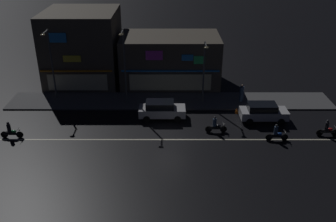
{
  "coord_description": "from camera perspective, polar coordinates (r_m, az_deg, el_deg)",
  "views": [
    {
      "loc": [
        -0.24,
        -26.96,
        16.02
      ],
      "look_at": [
        -0.31,
        2.12,
        1.65
      ],
      "focal_mm": 39.69,
      "sensor_mm": 36.0,
      "label": 1
    }
  ],
  "objects": [
    {
      "name": "storefront_left_block",
      "position": [
        42.06,
        0.46,
        7.87
      ],
      "size": [
        10.84,
        6.63,
        5.47
      ],
      "color": "#4C443A",
      "rests_on": "ground"
    },
    {
      "name": "streetlamp_east",
      "position": [
        36.41,
        5.71,
        6.67
      ],
      "size": [
        0.44,
        1.64,
        6.22
      ],
      "color": "#47494C",
      "rests_on": "sidewalk_far"
    },
    {
      "name": "lane_divider_stripe",
      "position": [
        31.36,
        0.56,
        -4.41
      ],
      "size": [
        31.19,
        0.16,
        0.01
      ],
      "primitive_type": "cube",
      "color": "beige",
      "rests_on": "ground"
    },
    {
      "name": "ground_plane",
      "position": [
        31.37,
        0.56,
        -4.42
      ],
      "size": [
        140.0,
        140.0,
        0.0
      ],
      "primitive_type": "plane",
      "color": "black"
    },
    {
      "name": "motorcycle_lead",
      "position": [
        32.45,
        7.43,
        -2.26
      ],
      "size": [
        1.9,
        0.6,
        1.52
      ],
      "rotation": [
        0.0,
        0.0,
        -0.06
      ],
      "color": "black",
      "rests_on": "ground"
    },
    {
      "name": "streetlamp_west",
      "position": [
        38.77,
        -17.46,
        7.58
      ],
      "size": [
        0.44,
        1.64,
        7.16
      ],
      "color": "#47494C",
      "rests_on": "sidewalk_far"
    },
    {
      "name": "motorcycle_trailing_far",
      "position": [
        34.44,
        23.38,
        -2.6
      ],
      "size": [
        1.9,
        0.6,
        1.52
      ],
      "rotation": [
        0.0,
        0.0,
        -0.07
      ],
      "color": "black",
      "rests_on": "ground"
    },
    {
      "name": "parked_car_trailing",
      "position": [
        35.15,
        14.53,
        -0.15
      ],
      "size": [
        4.3,
        1.98,
        1.67
      ],
      "rotation": [
        0.0,
        0.0,
        3.14
      ],
      "color": "silver",
      "rests_on": "ground"
    },
    {
      "name": "parked_car_near_kerb",
      "position": [
        34.51,
        -0.88,
        0.25
      ],
      "size": [
        4.3,
        1.98,
        1.67
      ],
      "color": "silver",
      "rests_on": "ground"
    },
    {
      "name": "motorcycle_following",
      "position": [
        34.02,
        -22.89,
        -2.86
      ],
      "size": [
        1.9,
        0.6,
        1.52
      ],
      "rotation": [
        0.0,
        0.0,
        0.12
      ],
      "color": "black",
      "rests_on": "ground"
    },
    {
      "name": "storefront_center_block",
      "position": [
        43.62,
        -12.78,
        9.64
      ],
      "size": [
        7.92,
        8.45,
        7.99
      ],
      "color": "#4C443A",
      "rests_on": "ground"
    },
    {
      "name": "pedestrian_on_sidewalk",
      "position": [
        38.32,
        11.36,
        2.62
      ],
      "size": [
        0.41,
        0.41,
        1.8
      ],
      "rotation": [
        0.0,
        0.0,
        2.21
      ],
      "color": "#334766",
      "rests_on": "sidewalk_far"
    },
    {
      "name": "motorcycle_opposite_lane",
      "position": [
        32.26,
        16.46,
        -3.39
      ],
      "size": [
        1.9,
        0.6,
        1.52
      ],
      "rotation": [
        0.0,
        0.0,
        3.2
      ],
      "color": "black",
      "rests_on": "ground"
    },
    {
      "name": "streetlamp_mid",
      "position": [
        35.89,
        -6.59,
        7.5
      ],
      "size": [
        0.44,
        1.64,
        7.55
      ],
      "color": "#47494C",
      "rests_on": "sidewalk_far"
    },
    {
      "name": "traffic_cone",
      "position": [
        36.25,
        10.6,
        0.07
      ],
      "size": [
        0.36,
        0.36,
        0.55
      ],
      "primitive_type": "cone",
      "color": "orange",
      "rests_on": "ground"
    },
    {
      "name": "sidewalk_far",
      "position": [
        38.12,
        0.49,
        1.56
      ],
      "size": [
        32.84,
        4.1,
        0.14
      ],
      "primitive_type": "cube",
      "color": "#4C4C4F",
      "rests_on": "ground"
    }
  ]
}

